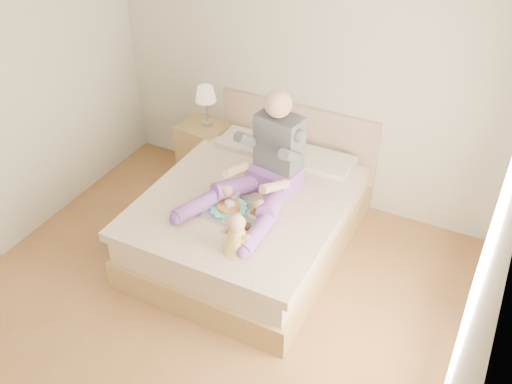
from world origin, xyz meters
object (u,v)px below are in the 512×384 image
at_px(adult, 265,168).
at_px(tray, 239,211).
at_px(baby, 237,236).
at_px(bed, 253,215).
at_px(nightstand, 205,150).

relative_size(adult, tray, 2.20).
height_order(tray, baby, baby).
distance_m(bed, nightstand, 1.28).
height_order(adult, tray, adult).
xyz_separation_m(bed, nightstand, (-1.00, 0.80, -0.01)).
xyz_separation_m(nightstand, tray, (1.06, -1.18, 0.34)).
height_order(bed, baby, bed).
distance_m(nightstand, adult, 1.51).
distance_m(nightstand, tray, 1.62).
bearing_deg(adult, baby, -70.46).
distance_m(tray, baby, 0.47).
relative_size(bed, tray, 3.89).
distance_m(bed, adult, 0.59).
bearing_deg(bed, baby, -71.45).
bearing_deg(baby, adult, 98.06).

